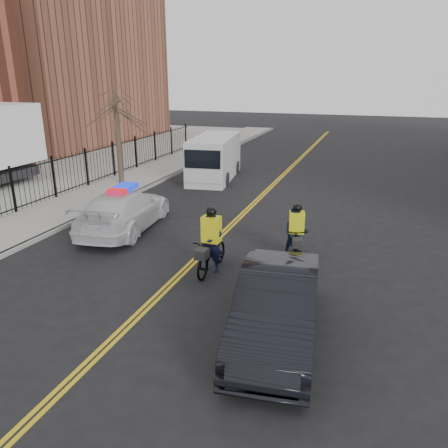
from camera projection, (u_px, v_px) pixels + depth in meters
ground at (166, 289)px, 12.05m from camera, size 120.00×120.00×0.00m
center_line_left at (246, 209)px, 19.22m from camera, size 0.10×60.00×0.01m
center_line_right at (249, 210)px, 19.17m from camera, size 0.10×60.00×0.01m
sidewalk at (102, 193)px, 21.52m from camera, size 3.00×60.00×0.15m
curb at (128, 196)px, 21.05m from camera, size 0.20×60.00×0.15m
iron_fence at (74, 173)px, 21.70m from camera, size 0.12×28.00×2.00m
warehouse_far at (50, 59)px, 38.45m from camera, size 14.00×18.00×14.00m
street_tree at (117, 118)px, 22.23m from camera, size 3.20×3.20×4.80m
police_cruiser at (124, 210)px, 16.51m from camera, size 2.78×5.48×1.68m
dark_sedan at (277, 306)px, 9.58m from camera, size 2.26×5.00×1.59m
cargo_van at (214, 159)px, 24.56m from camera, size 2.83×5.88×2.37m
cyclist_near at (211, 249)px, 12.94m from camera, size 0.77×2.07×2.02m
cyclist_far at (296, 237)px, 13.91m from camera, size 0.94×1.86×1.81m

